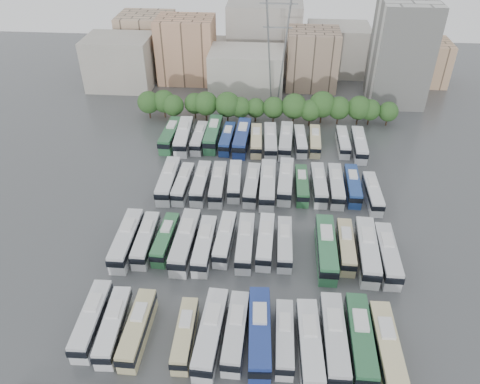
# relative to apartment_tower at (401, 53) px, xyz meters

# --- Properties ---
(ground) EXTENTS (220.00, 220.00, 0.00)m
(ground) POSITION_rel_apartment_tower_xyz_m (-34.00, -58.00, -13.00)
(ground) COLOR #424447
(ground) RESTS_ON ground
(tree_line) EXTENTS (64.30, 7.79, 8.16)m
(tree_line) POSITION_rel_apartment_tower_xyz_m (-34.20, -15.87, -8.66)
(tree_line) COLOR black
(tree_line) RESTS_ON ground
(city_buildings) EXTENTS (102.00, 35.00, 20.00)m
(city_buildings) POSITION_rel_apartment_tower_xyz_m (-41.46, 13.86, -5.13)
(city_buildings) COLOR #9E998E
(city_buildings) RESTS_ON ground
(apartment_tower) EXTENTS (14.00, 14.00, 26.00)m
(apartment_tower) POSITION_rel_apartment_tower_xyz_m (0.00, 0.00, 0.00)
(apartment_tower) COLOR silver
(apartment_tower) RESTS_ON ground
(electricity_pylon) EXTENTS (9.00, 6.91, 33.83)m
(electricity_pylon) POSITION_rel_apartment_tower_xyz_m (-32.00, -8.00, 5.66)
(electricity_pylon) COLOR slate
(electricity_pylon) RESTS_ON ground
(bus_r0_s0) EXTENTS (2.98, 12.25, 3.82)m
(bus_r0_s0) POSITION_rel_apartment_tower_xyz_m (-55.57, -81.21, -11.12)
(bus_r0_s0) COLOR silver
(bus_r0_s0) RESTS_ON ground
(bus_r0_s1) EXTENTS (3.13, 11.98, 3.73)m
(bus_r0_s1) POSITION_rel_apartment_tower_xyz_m (-52.27, -82.02, -11.17)
(bus_r0_s1) COLOR silver
(bus_r0_s1) RESTS_ON ground
(bus_r0_s2) EXTENTS (2.79, 11.95, 3.74)m
(bus_r0_s2) POSITION_rel_apartment_tower_xyz_m (-48.89, -82.22, -11.16)
(bus_r0_s2) COLOR #C8BE89
(bus_r0_s2) RESTS_ON ground
(bus_r0_s4) EXTENTS (2.59, 10.87, 3.39)m
(bus_r0_s4) POSITION_rel_apartment_tower_xyz_m (-42.34, -82.49, -11.33)
(bus_r0_s4) COLOR #CAC08B
(bus_r0_s4) RESTS_ON ground
(bus_r0_s5) EXTENTS (3.55, 13.33, 4.14)m
(bus_r0_s5) POSITION_rel_apartment_tower_xyz_m (-38.87, -82.22, -10.97)
(bus_r0_s5) COLOR silver
(bus_r0_s5) RESTS_ON ground
(bus_r0_s6) EXTENTS (2.97, 12.13, 3.78)m
(bus_r0_s6) POSITION_rel_apartment_tower_xyz_m (-35.57, -81.66, -11.14)
(bus_r0_s6) COLOR silver
(bus_r0_s6) RESTS_ON ground
(bus_r0_s7) EXTENTS (3.64, 13.64, 4.24)m
(bus_r0_s7) POSITION_rel_apartment_tower_xyz_m (-32.37, -81.72, -10.92)
(bus_r0_s7) COLOR navy
(bus_r0_s7) RESTS_ON ground
(bus_r0_s8) EXTENTS (2.54, 11.13, 3.48)m
(bus_r0_s8) POSITION_rel_apartment_tower_xyz_m (-29.03, -81.99, -11.29)
(bus_r0_s8) COLOR silver
(bus_r0_s8) RESTS_ON ground
(bus_r0_s9) EXTENTS (3.42, 13.13, 4.09)m
(bus_r0_s9) POSITION_rel_apartment_tower_xyz_m (-25.76, -83.05, -10.99)
(bus_r0_s9) COLOR silver
(bus_r0_s9) RESTS_ON ground
(bus_r0_s10) EXTENTS (3.10, 13.55, 4.24)m
(bus_r0_s10) POSITION_rel_apartment_tower_xyz_m (-22.51, -81.94, -10.92)
(bus_r0_s10) COLOR silver
(bus_r0_s10) RESTS_ON ground
(bus_r0_s11) EXTENTS (3.09, 13.60, 4.26)m
(bus_r0_s11) POSITION_rel_apartment_tower_xyz_m (-19.09, -81.82, -10.91)
(bus_r0_s11) COLOR #2B643E
(bus_r0_s11) RESTS_ON ground
(bus_r0_s12) EXTENTS (3.04, 13.00, 4.06)m
(bus_r0_s12) POSITION_rel_apartment_tower_xyz_m (-15.80, -82.59, -11.01)
(bus_r0_s12) COLOR beige
(bus_r0_s12) RESTS_ON ground
(bus_r1_s0) EXTENTS (2.93, 13.04, 4.08)m
(bus_r1_s0) POSITION_rel_apartment_tower_xyz_m (-55.37, -64.64, -11.00)
(bus_r1_s0) COLOR silver
(bus_r1_s0) RESTS_ON ground
(bus_r1_s1) EXTENTS (2.71, 11.74, 3.67)m
(bus_r1_s1) POSITION_rel_apartment_tower_xyz_m (-52.24, -64.12, -11.20)
(bus_r1_s1) COLOR silver
(bus_r1_s1) RESTS_ON ground
(bus_r1_s2) EXTENTS (2.94, 11.20, 3.48)m
(bus_r1_s2) POSITION_rel_apartment_tower_xyz_m (-49.03, -63.62, -11.29)
(bus_r1_s2) COLOR #307042
(bus_r1_s2) RESTS_ON ground
(bus_r1_s3) EXTENTS (3.34, 13.63, 4.25)m
(bus_r1_s3) POSITION_rel_apartment_tower_xyz_m (-45.52, -64.32, -10.91)
(bus_r1_s3) COLOR silver
(bus_r1_s3) RESTS_ON ground
(bus_r1_s4) EXTENTS (2.81, 12.17, 3.81)m
(bus_r1_s4) POSITION_rel_apartment_tower_xyz_m (-42.25, -64.76, -11.13)
(bus_r1_s4) COLOR silver
(bus_r1_s4) RESTS_ON ground
(bus_r1_s5) EXTENTS (3.05, 11.60, 3.61)m
(bus_r1_s5) POSITION_rel_apartment_tower_xyz_m (-39.10, -62.75, -11.23)
(bus_r1_s5) COLOR silver
(bus_r1_s5) RESTS_ON ground
(bus_r1_s6) EXTENTS (2.72, 12.19, 3.82)m
(bus_r1_s6) POSITION_rel_apartment_tower_xyz_m (-35.61, -63.52, -11.12)
(bus_r1_s6) COLOR silver
(bus_r1_s6) RESTS_ON ground
(bus_r1_s7) EXTENTS (2.85, 11.72, 3.66)m
(bus_r1_s7) POSITION_rel_apartment_tower_xyz_m (-32.26, -62.82, -11.20)
(bus_r1_s7) COLOR white
(bus_r1_s7) RESTS_ON ground
(bus_r1_s8) EXTENTS (2.53, 11.23, 3.52)m
(bus_r1_s8) POSITION_rel_apartment_tower_xyz_m (-29.09, -63.12, -11.27)
(bus_r1_s8) COLOR silver
(bus_r1_s8) RESTS_ON ground
(bus_r1_s10) EXTENTS (3.03, 13.65, 4.28)m
(bus_r1_s10) POSITION_rel_apartment_tower_xyz_m (-22.35, -64.15, -10.90)
(bus_r1_s10) COLOR #307146
(bus_r1_s10) RESTS_ON ground
(bus_r1_s11) EXTENTS (2.72, 11.42, 3.57)m
(bus_r1_s11) POSITION_rel_apartment_tower_xyz_m (-19.00, -63.01, -11.25)
(bus_r1_s11) COLOR #CABB8B
(bus_r1_s11) RESTS_ON ground
(bus_r1_s12) EXTENTS (3.51, 13.74, 4.28)m
(bus_r1_s12) POSITION_rel_apartment_tower_xyz_m (-15.76, -64.22, -10.90)
(bus_r1_s12) COLOR silver
(bus_r1_s12) RESTS_ON ground
(bus_r1_s13) EXTENTS (2.85, 12.73, 3.99)m
(bus_r1_s13) POSITION_rel_apartment_tower_xyz_m (-12.63, -64.75, -11.04)
(bus_r1_s13) COLOR silver
(bus_r1_s13) RESTS_ON ground
(bus_r2_s1) EXTENTS (2.97, 13.04, 4.08)m
(bus_r2_s1) POSITION_rel_apartment_tower_xyz_m (-52.06, -46.61, -11.00)
(bus_r2_s1) COLOR silver
(bus_r2_s1) RESTS_ON ground
(bus_r2_s2) EXTENTS (2.87, 11.43, 3.56)m
(bus_r2_s2) POSITION_rel_apartment_tower_xyz_m (-49.05, -47.09, -11.25)
(bus_r2_s2) COLOR silver
(bus_r2_s2) RESTS_ON ground
(bus_r2_s3) EXTENTS (2.77, 11.99, 3.75)m
(bus_r2_s3) POSITION_rel_apartment_tower_xyz_m (-45.59, -46.69, -11.16)
(bus_r2_s3) COLOR silver
(bus_r2_s3) RESTS_ON ground
(bus_r2_s4) EXTENTS (2.94, 12.18, 3.80)m
(bus_r2_s4) POSITION_rel_apartment_tower_xyz_m (-42.18, -46.73, -11.13)
(bus_r2_s4) COLOR silver
(bus_r2_s4) RESTS_ON ground
(bus_r2_s5) EXTENTS (2.93, 11.40, 3.55)m
(bus_r2_s5) POSITION_rel_apartment_tower_xyz_m (-39.02, -45.25, -11.26)
(bus_r2_s5) COLOR silver
(bus_r2_s5) RESTS_ON ground
(bus_r2_s6) EXTENTS (2.93, 11.77, 3.67)m
(bus_r2_s6) POSITION_rel_apartment_tower_xyz_m (-35.53, -46.41, -11.20)
(bus_r2_s6) COLOR silver
(bus_r2_s6) RESTS_ON ground
(bus_r2_s7) EXTENTS (2.97, 13.46, 4.22)m
(bus_r2_s7) POSITION_rel_apartment_tower_xyz_m (-32.45, -46.50, -10.93)
(bus_r2_s7) COLOR silver
(bus_r2_s7) RESTS_ON ground
(bus_r2_s8) EXTENTS (3.33, 12.80, 3.98)m
(bus_r2_s8) POSITION_rel_apartment_tower_xyz_m (-28.98, -44.78, -11.05)
(bus_r2_s8) COLOR silver
(bus_r2_s8) RESTS_ON ground
(bus_r2_s9) EXTENTS (2.60, 11.08, 3.46)m
(bus_r2_s9) POSITION_rel_apartment_tower_xyz_m (-25.80, -45.65, -11.30)
(bus_r2_s9) COLOR #2A6238
(bus_r2_s9) RESTS_ON ground
(bus_r2_s10) EXTENTS (2.88, 11.92, 3.72)m
(bus_r2_s10) POSITION_rel_apartment_tower_xyz_m (-22.46, -45.32, -11.17)
(bus_r2_s10) COLOR silver
(bus_r2_s10) RESTS_ON ground
(bus_r2_s11) EXTENTS (2.73, 11.99, 3.75)m
(bus_r2_s11) POSITION_rel_apartment_tower_xyz_m (-19.18, -45.49, -11.16)
(bus_r2_s11) COLOR silver
(bus_r2_s11) RESTS_ON ground
(bus_r2_s12) EXTENTS (2.66, 11.52, 3.61)m
(bus_r2_s12) POSITION_rel_apartment_tower_xyz_m (-15.87, -45.08, -11.23)
(bus_r2_s12) COLOR navy
(bus_r2_s12) RESTS_ON ground
(bus_r2_s13) EXTENTS (2.76, 11.24, 3.51)m
(bus_r2_s13) POSITION_rel_apartment_tower_xyz_m (-12.36, -47.35, -11.28)
(bus_r2_s13) COLOR silver
(bus_r2_s13) RESTS_ON ground
(bus_r3_s0) EXTENTS (3.32, 12.92, 4.02)m
(bus_r3_s0) POSITION_rel_apartment_tower_xyz_m (-55.43, -28.06, -11.03)
(bus_r3_s0) COLOR #2A633A
(bus_r3_s0) RESTS_ON ground
(bus_r3_s1) EXTENTS (3.60, 13.76, 4.28)m
(bus_r3_s1) POSITION_rel_apartment_tower_xyz_m (-52.30, -28.53, -10.90)
(bus_r3_s1) COLOR white
(bus_r3_s1) RESTS_ON ground
(bus_r3_s2) EXTENTS (2.69, 11.49, 3.59)m
(bus_r3_s2) POSITION_rel_apartment_tower_xyz_m (-48.70, -28.45, -11.24)
(bus_r3_s2) COLOR silver
(bus_r3_s2) RESTS_ON ground
(bus_r3_s3) EXTENTS (3.06, 13.42, 4.20)m
(bus_r3_s3) POSITION_rel_apartment_tower_xyz_m (-45.71, -26.92, -10.94)
(bus_r3_s3) COLOR #2D6941
(bus_r3_s3) RESTS_ON ground
(bus_r3_s4) EXTENTS (3.00, 11.52, 3.58)m
(bus_r3_s4) POSITION_rel_apartment_tower_xyz_m (-42.27, -28.30, -11.24)
(bus_r3_s4) COLOR navy
(bus_r3_s4) RESTS_ON ground
(bus_r3_s5) EXTENTS (3.48, 13.69, 4.26)m
(bus_r3_s5) POSITION_rel_apartment_tower_xyz_m (-38.90, -28.19, -10.91)
(bus_r3_s5) COLOR navy
(bus_r3_s5) RESTS_ON ground
(bus_r3_s6) EXTENTS (3.00, 11.53, 3.59)m
(bus_r3_s6) POSITION_rel_apartment_tower_xyz_m (-35.64, -28.59, -11.24)
(bus_r3_s6) COLOR beige
(bus_r3_s6) RESTS_ON ground
(bus_r3_s7) EXTENTS (3.31, 12.72, 3.96)m
(bus_r3_s7) POSITION_rel_apartment_tower_xyz_m (-32.44, -28.97, -11.06)
(bus_r3_s7) COLOR silver
(bus_r3_s7) RESTS_ON ground
(bus_r3_s8) EXTENTS (3.33, 12.93, 4.02)m
(bus_r3_s8) POSITION_rel_apartment_tower_xyz_m (-28.95, -28.45, -11.02)
(bus_r3_s8) COLOR silver
(bus_r3_s8) RESTS_ON ground
(bus_r3_s9) EXTENTS (2.94, 11.04, 3.43)m
(bus_r3_s9) POSITION_rel_apartment_tower_xyz_m (-25.65, -27.88, -11.32)
(bus_r3_s9) COLOR silver
(bus_r3_s9) RESTS_ON ground
(bus_r3_s10) EXTENTS (2.69, 11.00, 3.43)m
(bus_r3_s10) POSITION_rel_apartment_tower_xyz_m (-22.35, -27.55, -11.32)
(bus_r3_s10) COLOR beige
(bus_r3_s10) RESTS_ON ground
(bus_r3_s12) EXTENTS (2.38, 10.81, 3.39)m
(bus_r3_s12) POSITION_rel_apartment_tower_xyz_m (-16.04, -27.48, -11.34)
(bus_r3_s12) COLOR silver
(bus_r3_s12) RESTS_ON ground
(bus_r3_s13) EXTENTS (2.92, 12.22, 3.82)m
(bus_r3_s13) POSITION_rel_apartment_tower_xyz_m (-12.64, -28.86, -11.13)
(bus_r3_s13) COLOR silver
(bus_r3_s13) RESTS_ON ground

